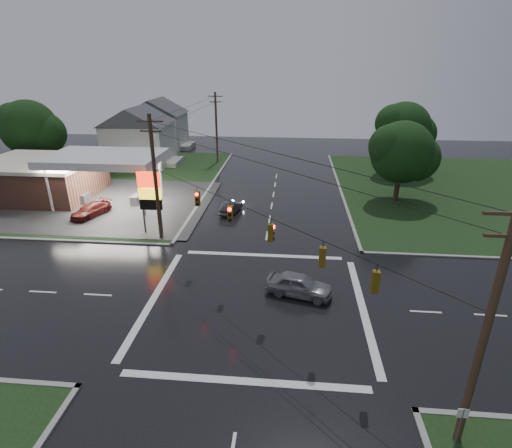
# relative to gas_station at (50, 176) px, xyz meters

# --- Properties ---
(ground) EXTENTS (120.00, 120.00, 0.00)m
(ground) POSITION_rel_gas_station_xyz_m (25.68, -19.70, -2.55)
(ground) COLOR black
(ground) RESTS_ON ground
(grass_nw) EXTENTS (36.00, 36.00, 0.08)m
(grass_nw) POSITION_rel_gas_station_xyz_m (-0.32, 6.30, -2.51)
(grass_nw) COLOR black
(grass_nw) RESTS_ON ground
(grass_ne) EXTENTS (36.00, 36.00, 0.08)m
(grass_ne) POSITION_rel_gas_station_xyz_m (51.68, 6.30, -2.51)
(grass_ne) COLOR black
(grass_ne) RESTS_ON ground
(gas_station) EXTENTS (26.20, 18.00, 5.60)m
(gas_station) POSITION_rel_gas_station_xyz_m (0.00, 0.00, 0.00)
(gas_station) COLOR #2D2D2D
(gas_station) RESTS_ON ground
(pylon_sign) EXTENTS (2.00, 0.35, 6.00)m
(pylon_sign) POSITION_rel_gas_station_xyz_m (15.18, -9.20, 1.46)
(pylon_sign) COLOR #59595E
(pylon_sign) RESTS_ON ground
(utility_pole_nw) EXTENTS (2.20, 0.32, 11.00)m
(utility_pole_nw) POSITION_rel_gas_station_xyz_m (16.18, -10.20, 3.17)
(utility_pole_nw) COLOR #382619
(utility_pole_nw) RESTS_ON ground
(utility_pole_se) EXTENTS (2.20, 0.32, 11.00)m
(utility_pole_se) POSITION_rel_gas_station_xyz_m (35.18, -29.20, 3.17)
(utility_pole_se) COLOR #382619
(utility_pole_se) RESTS_ON ground
(utility_pole_n) EXTENTS (2.20, 0.32, 10.50)m
(utility_pole_n) POSITION_rel_gas_station_xyz_m (16.18, 18.30, 2.92)
(utility_pole_n) COLOR #382619
(utility_pole_n) RESTS_ON ground
(traffic_signals) EXTENTS (26.87, 26.87, 1.47)m
(traffic_signals) POSITION_rel_gas_station_xyz_m (25.69, -19.72, 3.93)
(traffic_signals) COLOR black
(traffic_signals) RESTS_ON ground
(house_near) EXTENTS (11.05, 8.48, 8.60)m
(house_near) POSITION_rel_gas_station_xyz_m (4.73, 16.30, 1.86)
(house_near) COLOR silver
(house_near) RESTS_ON ground
(house_far) EXTENTS (11.05, 8.48, 8.60)m
(house_far) POSITION_rel_gas_station_xyz_m (3.73, 28.30, 1.86)
(house_far) COLOR silver
(house_far) RESTS_ON ground
(tree_nw_behind) EXTENTS (8.93, 7.60, 10.00)m
(tree_nw_behind) POSITION_rel_gas_station_xyz_m (-8.17, 10.29, 3.63)
(tree_nw_behind) COLOR black
(tree_nw_behind) RESTS_ON ground
(tree_ne_near) EXTENTS (7.99, 6.80, 8.98)m
(tree_ne_near) POSITION_rel_gas_station_xyz_m (39.82, 2.29, 3.01)
(tree_ne_near) COLOR black
(tree_ne_near) RESTS_ON ground
(tree_ne_far) EXTENTS (8.46, 7.20, 9.80)m
(tree_ne_far) POSITION_rel_gas_station_xyz_m (42.83, 14.29, 3.63)
(tree_ne_far) COLOR black
(tree_ne_far) RESTS_ON ground
(car_north) EXTENTS (2.09, 3.92, 1.23)m
(car_north) POSITION_rel_gas_station_xyz_m (21.55, -3.26, -1.93)
(car_north) COLOR #22262B
(car_north) RESTS_ON ground
(car_crossing) EXTENTS (4.86, 2.97, 1.55)m
(car_crossing) POSITION_rel_gas_station_xyz_m (28.54, -18.41, -1.77)
(car_crossing) COLOR slate
(car_crossing) RESTS_ON ground
(car_pump) EXTENTS (3.34, 4.96, 1.34)m
(car_pump) POSITION_rel_gas_station_xyz_m (7.34, -5.53, -1.88)
(car_pump) COLOR #551613
(car_pump) RESTS_ON ground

